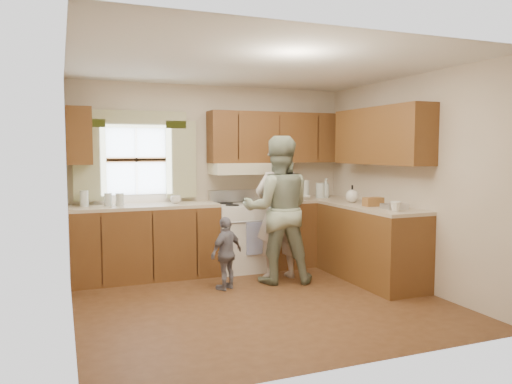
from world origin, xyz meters
name	(u,v)px	position (x,y,z in m)	size (l,w,h in m)	color
room	(261,186)	(0.00, 0.00, 1.25)	(3.80, 3.80, 3.80)	#4C2D17
kitchen_fixtures	(274,210)	(0.61, 1.08, 0.84)	(3.80, 2.25, 2.15)	#3F210D
stove	(242,236)	(0.30, 1.44, 0.47)	(0.76, 0.67, 1.07)	silver
woman_left	(278,212)	(0.56, 0.82, 0.85)	(0.62, 0.41, 1.71)	beige
woman_right	(278,210)	(0.50, 0.68, 0.90)	(0.87, 0.68, 1.80)	#213A29
child	(226,253)	(-0.19, 0.59, 0.43)	(0.50, 0.21, 0.86)	slate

